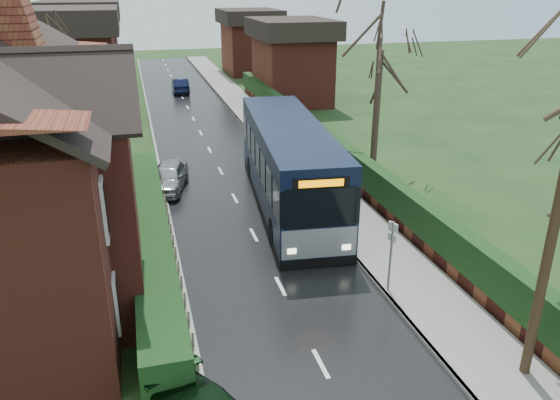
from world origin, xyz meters
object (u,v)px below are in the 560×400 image
object	(u,v)px
car_silver	(168,177)
telegraph_pole	(549,250)
bus_stop_sign	(391,247)
bus	(289,166)

from	to	relation	value
car_silver	telegraph_pole	distance (m)	17.72
telegraph_pole	bus_stop_sign	bearing A→B (deg)	111.78
bus	telegraph_pole	distance (m)	12.86
car_silver	telegraph_pole	bearing A→B (deg)	-49.39
car_silver	bus_stop_sign	bearing A→B (deg)	-47.10
bus	car_silver	xyz separation A→B (m)	(-5.00, 3.27, -1.16)
car_silver	bus_stop_sign	distance (m)	12.79
car_silver	bus	bearing A→B (deg)	-18.39
bus	car_silver	size ratio (longest dim) A/B	3.22
bus_stop_sign	telegraph_pole	xyz separation A→B (m)	(1.60, -4.49, 1.91)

